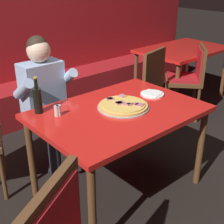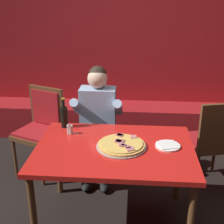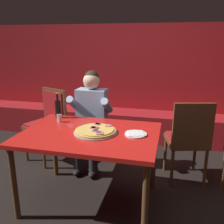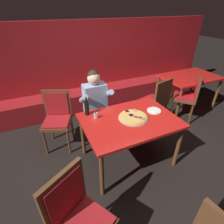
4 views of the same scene
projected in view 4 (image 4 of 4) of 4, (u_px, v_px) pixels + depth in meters
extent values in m
plane|color=black|center=(127.00, 158.00, 2.86)|extent=(24.00, 24.00, 0.00)
cube|color=#A3191E|center=(84.00, 65.00, 4.05)|extent=(6.80, 0.16, 1.90)
cube|color=#A3191E|center=(90.00, 99.00, 4.18)|extent=(6.46, 0.48, 0.46)
cylinder|color=brown|center=(102.00, 175.00, 2.14)|extent=(0.06, 0.06, 0.73)
cylinder|color=brown|center=(178.00, 147.00, 2.57)|extent=(0.06, 0.06, 0.73)
cylinder|color=brown|center=(83.00, 136.00, 2.78)|extent=(0.06, 0.06, 0.73)
cylinder|color=brown|center=(146.00, 119.00, 3.20)|extent=(0.06, 0.06, 0.73)
cube|color=red|center=(130.00, 121.00, 2.47)|extent=(1.33, 0.94, 0.04)
cylinder|color=#9E9EA3|center=(133.00, 118.00, 2.48)|extent=(0.42, 0.42, 0.01)
cylinder|color=#DBA856|center=(133.00, 117.00, 2.47)|extent=(0.40, 0.40, 0.02)
cylinder|color=#E0B251|center=(133.00, 116.00, 2.47)|extent=(0.36, 0.36, 0.01)
cube|color=#B76670|center=(127.00, 111.00, 2.56)|extent=(0.07, 0.07, 0.01)
cube|color=#A85B66|center=(137.00, 117.00, 2.43)|extent=(0.05, 0.05, 0.01)
cube|color=#C6757A|center=(135.00, 110.00, 2.59)|extent=(0.06, 0.06, 0.01)
cube|color=#B76670|center=(142.00, 118.00, 2.40)|extent=(0.08, 0.08, 0.01)
cube|color=#B76670|center=(140.00, 117.00, 2.42)|extent=(0.04, 0.05, 0.01)
cube|color=#B76670|center=(127.00, 111.00, 2.57)|extent=(0.05, 0.06, 0.01)
cube|color=#A85B66|center=(132.00, 115.00, 2.48)|extent=(0.07, 0.07, 0.01)
cube|color=#C6757A|center=(135.00, 117.00, 2.43)|extent=(0.06, 0.07, 0.01)
cube|color=#C6757A|center=(130.00, 115.00, 2.47)|extent=(0.06, 0.06, 0.01)
cube|color=#B76670|center=(131.00, 115.00, 2.47)|extent=(0.06, 0.07, 0.01)
cylinder|color=white|center=(154.00, 111.00, 2.65)|extent=(0.21, 0.21, 0.01)
cube|color=white|center=(154.00, 110.00, 2.64)|extent=(0.19, 0.19, 0.01)
cylinder|color=black|center=(87.00, 109.00, 2.52)|extent=(0.07, 0.07, 0.20)
cylinder|color=black|center=(86.00, 100.00, 2.44)|extent=(0.03, 0.03, 0.08)
cylinder|color=#B29933|center=(86.00, 97.00, 2.42)|extent=(0.03, 0.03, 0.01)
cylinder|color=silver|center=(95.00, 116.00, 2.46)|extent=(0.04, 0.04, 0.07)
cylinder|color=#B23323|center=(95.00, 117.00, 2.47)|extent=(0.03, 0.03, 0.04)
cylinder|color=silver|center=(95.00, 114.00, 2.44)|extent=(0.04, 0.04, 0.01)
cylinder|color=silver|center=(96.00, 116.00, 2.47)|extent=(0.04, 0.04, 0.07)
cylinder|color=#28231E|center=(96.00, 117.00, 2.47)|extent=(0.03, 0.03, 0.04)
cylinder|color=silver|center=(96.00, 113.00, 2.44)|extent=(0.04, 0.04, 0.01)
ellipsoid|color=black|center=(97.00, 143.00, 3.11)|extent=(0.11, 0.24, 0.09)
ellipsoid|color=black|center=(108.00, 140.00, 3.18)|extent=(0.11, 0.24, 0.09)
cylinder|color=#282833|center=(97.00, 135.00, 3.01)|extent=(0.11, 0.11, 0.43)
cylinder|color=#282833|center=(108.00, 132.00, 3.08)|extent=(0.11, 0.11, 0.43)
cube|color=#282833|center=(100.00, 118.00, 2.97)|extent=(0.34, 0.40, 0.12)
cube|color=#9EBCE0|center=(95.00, 99.00, 2.99)|extent=(0.38, 0.22, 0.52)
cylinder|color=#9EBCE0|center=(83.00, 99.00, 2.81)|extent=(0.09, 0.30, 0.25)
cylinder|color=#9EBCE0|center=(109.00, 94.00, 2.96)|extent=(0.09, 0.30, 0.25)
sphere|color=beige|center=(94.00, 78.00, 2.80)|extent=(0.21, 0.21, 0.21)
sphere|color=#2D2319|center=(93.00, 76.00, 2.79)|extent=(0.19, 0.19, 0.19)
cylinder|color=brown|center=(45.00, 143.00, 2.84)|extent=(0.04, 0.04, 0.46)
cylinder|color=brown|center=(69.00, 142.00, 2.86)|extent=(0.04, 0.04, 0.46)
cylinder|color=brown|center=(51.00, 129.00, 3.17)|extent=(0.04, 0.04, 0.46)
cylinder|color=brown|center=(72.00, 128.00, 3.18)|extent=(0.04, 0.04, 0.46)
cube|color=brown|center=(57.00, 123.00, 2.88)|extent=(0.57, 0.57, 0.05)
cube|color=#A3191E|center=(57.00, 121.00, 2.86)|extent=(0.53, 0.53, 0.03)
cube|color=brown|center=(57.00, 103.00, 2.91)|extent=(0.42, 0.20, 0.47)
cube|color=#A3191E|center=(57.00, 104.00, 2.89)|extent=(0.34, 0.16, 0.40)
cylinder|color=brown|center=(150.00, 107.00, 3.86)|extent=(0.04, 0.04, 0.46)
cylinder|color=brown|center=(138.00, 112.00, 3.66)|extent=(0.04, 0.04, 0.46)
cylinder|color=brown|center=(165.00, 114.00, 3.60)|extent=(0.04, 0.04, 0.46)
cylinder|color=brown|center=(152.00, 120.00, 3.40)|extent=(0.04, 0.04, 0.46)
cube|color=brown|center=(153.00, 102.00, 3.50)|extent=(0.53, 0.53, 0.05)
cube|color=#A3191E|center=(153.00, 100.00, 3.48)|extent=(0.49, 0.49, 0.03)
cube|color=brown|center=(163.00, 93.00, 3.22)|extent=(0.44, 0.14, 0.49)
cube|color=#A3191E|center=(162.00, 93.00, 3.24)|extent=(0.36, 0.11, 0.41)
cylinder|color=brown|center=(86.00, 212.00, 1.88)|extent=(0.04, 0.04, 0.48)
cube|color=#A3191E|center=(84.00, 224.00, 1.50)|extent=(0.55, 0.55, 0.03)
cube|color=brown|center=(64.00, 195.00, 1.47)|extent=(0.40, 0.26, 0.51)
cube|color=#A3191E|center=(66.00, 196.00, 1.46)|extent=(0.32, 0.20, 0.43)
cylinder|color=brown|center=(174.00, 103.00, 3.99)|extent=(0.04, 0.04, 0.47)
cylinder|color=brown|center=(172.00, 111.00, 3.69)|extent=(0.04, 0.04, 0.47)
cylinder|color=brown|center=(191.00, 106.00, 3.86)|extent=(0.04, 0.04, 0.47)
cylinder|color=brown|center=(191.00, 115.00, 3.57)|extent=(0.04, 0.04, 0.47)
cube|color=brown|center=(184.00, 98.00, 3.64)|extent=(0.62, 0.62, 0.05)
cube|color=#A3191E|center=(185.00, 96.00, 3.62)|extent=(0.57, 0.57, 0.03)
cube|color=brown|center=(198.00, 89.00, 3.45)|extent=(0.35, 0.33, 0.42)
cube|color=#A3191E|center=(196.00, 89.00, 3.46)|extent=(0.28, 0.26, 0.36)
cylinder|color=brown|center=(179.00, 104.00, 3.68)|extent=(0.06, 0.06, 0.73)
cylinder|color=brown|center=(217.00, 94.00, 4.09)|extent=(0.06, 0.06, 0.73)
cylinder|color=brown|center=(157.00, 91.00, 4.25)|extent=(0.06, 0.06, 0.73)
cylinder|color=brown|center=(192.00, 83.00, 4.65)|extent=(0.06, 0.06, 0.73)
cube|color=red|center=(190.00, 77.00, 3.96)|extent=(1.26, 0.85, 0.04)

